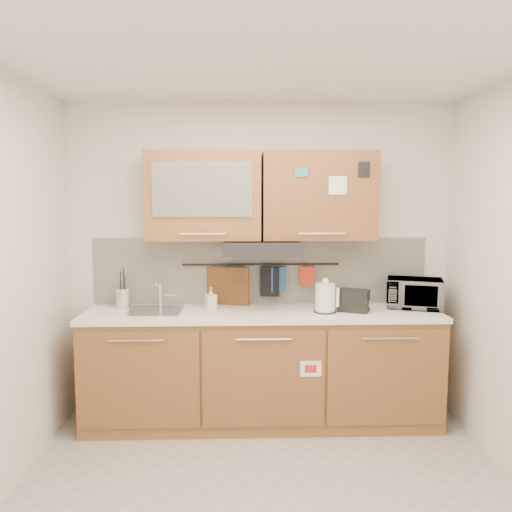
{
  "coord_description": "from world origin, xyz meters",
  "views": [
    {
      "loc": [
        -0.17,
        -2.7,
        1.8
      ],
      "look_at": [
        -0.05,
        1.05,
        1.38
      ],
      "focal_mm": 35.0,
      "sensor_mm": 36.0,
      "label": 1
    }
  ],
  "objects": [
    {
      "name": "wall_back",
      "position": [
        0.0,
        1.5,
        1.3
      ],
      "size": [
        3.2,
        0.0,
        3.2
      ],
      "primitive_type": "plane",
      "rotation": [
        1.57,
        0.0,
        0.0
      ],
      "color": "silver",
      "rests_on": "ground"
    },
    {
      "name": "utensil_crock",
      "position": [
        -1.13,
        1.35,
        1.0
      ],
      "size": [
        0.13,
        0.13,
        0.32
      ],
      "rotation": [
        0.0,
        0.0,
        -0.03
      ],
      "color": "silver",
      "rests_on": "countertop"
    },
    {
      "name": "cutting_board",
      "position": [
        -0.28,
        1.44,
        1.01
      ],
      "size": [
        0.36,
        0.14,
        0.45
      ],
      "primitive_type": "cube",
      "rotation": [
        0.0,
        0.0,
        -0.31
      ],
      "color": "brown",
      "rests_on": "utensil_rail"
    },
    {
      "name": "floor",
      "position": [
        0.0,
        0.0,
        0.0
      ],
      "size": [
        3.2,
        3.2,
        0.0
      ],
      "primitive_type": "plane",
      "color": "#9E9993",
      "rests_on": "ground"
    },
    {
      "name": "kettle",
      "position": [
        0.49,
        1.13,
        1.03
      ],
      "size": [
        0.2,
        0.18,
        0.27
      ],
      "rotation": [
        0.0,
        0.0,
        -0.21
      ],
      "color": "silver",
      "rests_on": "countertop"
    },
    {
      "name": "sink",
      "position": [
        -0.85,
        1.21,
        0.92
      ],
      "size": [
        0.42,
        0.4,
        0.26
      ],
      "color": "silver",
      "rests_on": "countertop"
    },
    {
      "name": "base_cabinet",
      "position": [
        0.0,
        1.19,
        0.41
      ],
      "size": [
        2.8,
        0.64,
        0.88
      ],
      "color": "olive",
      "rests_on": "floor"
    },
    {
      "name": "upper_cabinets",
      "position": [
        -0.0,
        1.32,
        1.83
      ],
      "size": [
        1.82,
        0.37,
        0.7
      ],
      "color": "olive",
      "rests_on": "wall_back"
    },
    {
      "name": "range_hood",
      "position": [
        0.0,
        1.25,
        1.42
      ],
      "size": [
        0.6,
        0.46,
        0.1
      ],
      "primitive_type": "cube",
      "color": "black",
      "rests_on": "upper_cabinets"
    },
    {
      "name": "toaster",
      "position": [
        0.72,
        1.15,
        1.01
      ],
      "size": [
        0.27,
        0.22,
        0.18
      ],
      "rotation": [
        0.0,
        0.0,
        -0.43
      ],
      "color": "black",
      "rests_on": "countertop"
    },
    {
      "name": "oven_mitt",
      "position": [
        0.15,
        1.44,
        1.13
      ],
      "size": [
        0.13,
        0.06,
        0.21
      ],
      "primitive_type": "cube",
      "rotation": [
        0.0,
        0.0,
        0.27
      ],
      "color": "#205794",
      "rests_on": "utensil_rail"
    },
    {
      "name": "backsplash",
      "position": [
        0.0,
        1.49,
        1.2
      ],
      "size": [
        2.8,
        0.02,
        0.56
      ],
      "primitive_type": "cube",
      "color": "silver",
      "rests_on": "countertop"
    },
    {
      "name": "microwave",
      "position": [
        1.25,
        1.27,
        1.04
      ],
      "size": [
        0.5,
        0.41,
        0.24
      ],
      "primitive_type": "imported",
      "rotation": [
        0.0,
        0.0,
        -0.31
      ],
      "color": "#999999",
      "rests_on": "countertop"
    },
    {
      "name": "dark_pouch",
      "position": [
        0.08,
        1.44,
        1.12
      ],
      "size": [
        0.16,
        0.08,
        0.25
      ],
      "primitive_type": "cube",
      "rotation": [
        0.0,
        0.0,
        -0.24
      ],
      "color": "black",
      "rests_on": "utensil_rail"
    },
    {
      "name": "utensil_rail",
      "position": [
        0.0,
        1.45,
        1.26
      ],
      "size": [
        1.3,
        0.02,
        0.02
      ],
      "primitive_type": "cylinder",
      "rotation": [
        0.0,
        1.57,
        0.0
      ],
      "color": "black",
      "rests_on": "backsplash"
    },
    {
      "name": "countertop",
      "position": [
        0.0,
        1.19,
        0.9
      ],
      "size": [
        2.82,
        0.62,
        0.04
      ],
      "primitive_type": "cube",
      "color": "white",
      "rests_on": "base_cabinet"
    },
    {
      "name": "soap_bottle",
      "position": [
        -0.41,
        1.29,
        1.01
      ],
      "size": [
        0.1,
        0.1,
        0.17
      ],
      "primitive_type": "imported",
      "rotation": [
        0.0,
        0.0,
        0.38
      ],
      "color": "#999999",
      "rests_on": "countertop"
    },
    {
      "name": "pot_holder",
      "position": [
        0.39,
        1.44,
        1.16
      ],
      "size": [
        0.13,
        0.03,
        0.15
      ],
      "primitive_type": "cube",
      "rotation": [
        0.0,
        0.0,
        -0.08
      ],
      "color": "red",
      "rests_on": "utensil_rail"
    },
    {
      "name": "ceiling",
      "position": [
        0.0,
        0.0,
        2.6
      ],
      "size": [
        3.2,
        3.2,
        0.0
      ],
      "primitive_type": "plane",
      "rotation": [
        3.14,
        0.0,
        0.0
      ],
      "color": "white",
      "rests_on": "wall_back"
    }
  ]
}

